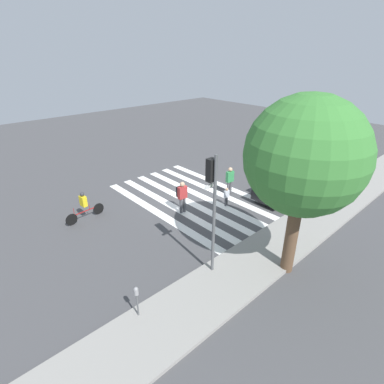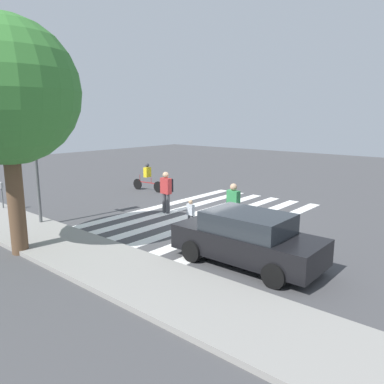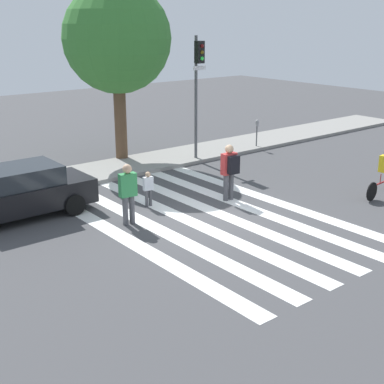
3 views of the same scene
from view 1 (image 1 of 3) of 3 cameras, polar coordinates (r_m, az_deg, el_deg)
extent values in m
plane|color=#444447|center=(18.19, 0.27, -1.14)|extent=(60.00, 60.00, 0.00)
cube|color=gray|center=(14.80, 17.07, -8.89)|extent=(36.00, 2.50, 0.14)
cube|color=white|center=(19.93, 5.97, 1.21)|extent=(0.50, 10.00, 0.01)
cube|color=white|center=(19.20, 3.82, 0.33)|extent=(0.50, 10.00, 0.01)
cube|color=white|center=(18.51, 1.49, -0.63)|extent=(0.50, 10.00, 0.01)
cube|color=white|center=(17.86, -1.00, -1.65)|extent=(0.50, 10.00, 0.01)
cube|color=white|center=(17.25, -3.69, -2.75)|extent=(0.50, 10.00, 0.01)
cube|color=white|center=(16.69, -6.57, -3.91)|extent=(0.50, 10.00, 0.01)
cylinder|color=#515456|center=(11.13, 4.20, -5.13)|extent=(0.12, 0.12, 4.99)
cube|color=black|center=(10.44, 3.69, 4.18)|extent=(0.32, 0.26, 0.84)
cube|color=silver|center=(10.68, 3.60, 1.18)|extent=(0.60, 0.02, 0.16)
sphere|color=#590F0F|center=(10.47, 3.10, 5.60)|extent=(0.15, 0.15, 0.15)
sphere|color=#59470F|center=(10.55, 3.07, 4.42)|extent=(0.15, 0.15, 0.15)
sphere|color=#26D83F|center=(10.63, 3.04, 3.26)|extent=(0.15, 0.15, 0.15)
cylinder|color=#515456|center=(10.69, -10.31, -20.63)|extent=(0.06, 0.06, 1.04)
cylinder|color=gray|center=(10.25, -10.60, -18.18)|extent=(0.15, 0.15, 0.22)
sphere|color=gray|center=(10.17, -10.65, -17.73)|extent=(0.14, 0.14, 0.14)
cylinder|color=brown|center=(12.32, 18.42, -7.89)|extent=(0.49, 0.49, 3.29)
sphere|color=#387A33|center=(10.96, 20.73, 6.41)|extent=(4.23, 4.23, 4.23)
cylinder|color=#4C4C51|center=(16.50, -1.50, -2.41)|extent=(0.16, 0.16, 0.87)
cylinder|color=#4C4C51|center=(16.37, -2.10, -2.66)|extent=(0.16, 0.16, 0.87)
cube|color=#B73333|center=(16.09, -1.84, -0.08)|extent=(0.52, 0.26, 0.69)
sphere|color=tan|center=(15.88, -1.86, 1.47)|extent=(0.27, 0.27, 0.27)
cube|color=black|center=(16.22, -2.34, 0.13)|extent=(0.39, 0.20, 0.58)
cylinder|color=#4C4C51|center=(17.35, 6.68, -1.72)|extent=(0.10, 0.10, 0.53)
cylinder|color=#4C4C51|center=(17.26, 6.37, -1.86)|extent=(0.10, 0.10, 0.53)
cube|color=silver|center=(17.09, 6.61, -0.37)|extent=(0.33, 0.18, 0.42)
sphere|color=tan|center=(16.97, 6.66, 0.53)|extent=(0.17, 0.17, 0.17)
cylinder|color=#4C4C51|center=(18.74, 7.33, 0.90)|extent=(0.16, 0.16, 0.84)
cylinder|color=#4C4C51|center=(18.59, 6.89, 0.71)|extent=(0.16, 0.16, 0.84)
cube|color=#338C4C|center=(18.36, 7.24, 2.94)|extent=(0.51, 0.28, 0.66)
sphere|color=tan|center=(18.19, 7.31, 4.28)|extent=(0.26, 0.26, 0.26)
cylinder|color=black|center=(16.51, -21.95, -4.90)|extent=(0.63, 0.10, 0.63)
cylinder|color=black|center=(17.11, -17.39, -3.06)|extent=(0.63, 0.10, 0.63)
cube|color=maroon|center=(16.71, -19.71, -3.45)|extent=(1.32, 0.16, 0.04)
cylinder|color=maroon|center=(16.75, -18.99, -2.65)|extent=(0.03, 0.03, 0.32)
cylinder|color=maroon|center=(16.41, -21.57, -3.54)|extent=(0.03, 0.03, 0.40)
cube|color=yellow|center=(16.45, -20.01, -1.64)|extent=(0.28, 0.42, 0.55)
sphere|color=#333338|center=(16.28, -20.22, -0.40)|extent=(0.22, 0.22, 0.22)
cube|color=black|center=(18.94, 17.23, 0.86)|extent=(4.28, 1.76, 0.72)
cube|color=#23282D|center=(18.70, 17.48, 2.62)|extent=(2.36, 1.62, 0.54)
cylinder|color=black|center=(17.64, 17.20, -2.10)|extent=(0.64, 0.20, 0.64)
cylinder|color=black|center=(18.44, 12.70, -0.31)|extent=(0.64, 0.20, 0.64)
cylinder|color=black|center=(19.80, 21.23, 0.36)|extent=(0.64, 0.20, 0.64)
cylinder|color=black|center=(20.52, 17.05, 1.87)|extent=(0.64, 0.20, 0.64)
camera|label=2|loc=(20.99, 47.77, 6.19)|focal=35.00mm
camera|label=3|loc=(31.02, -0.74, 20.71)|focal=50.00mm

